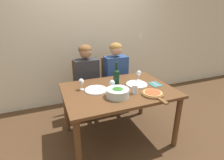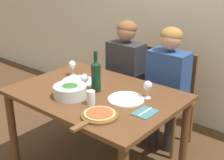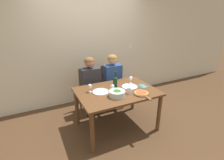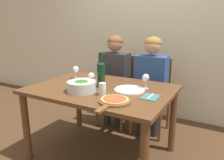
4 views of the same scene
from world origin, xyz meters
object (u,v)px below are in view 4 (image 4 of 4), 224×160
pizza_on_board (114,101)px  wine_glass_centre (91,77)px  chair_right (153,92)px  person_woman (114,72)px  wine_bottle (101,73)px  wine_glass_left (76,70)px  person_man (151,77)px  water_tumbler (102,89)px  chair_left (118,87)px  wine_glass_right (146,78)px  fork_on_napkin (150,97)px  dinner_plate_right (129,90)px  dinner_plate_left (83,82)px  broccoli_bowl (82,86)px

pizza_on_board → wine_glass_centre: size_ratio=2.73×
chair_right → person_woman: 0.58m
wine_bottle → pizza_on_board: 0.50m
wine_glass_left → person_man: bearing=37.6°
person_man → water_tumbler: bearing=-98.9°
chair_left → person_woman: size_ratio=0.77×
wine_glass_right → water_tumbler: bearing=-125.7°
wine_glass_left → wine_glass_right: same height
wine_bottle → wine_glass_left: wine_bottle is taller
wine_bottle → pizza_on_board: (0.34, -0.34, -0.13)m
person_woman → water_tumbler: 0.99m
pizza_on_board → fork_on_napkin: 0.35m
chair_left → dinner_plate_right: size_ratio=3.25×
chair_right → dinner_plate_right: (0.02, -0.79, 0.25)m
wine_bottle → fork_on_napkin: wine_bottle is taller
dinner_plate_left → dinner_plate_right: bearing=-2.5°
dinner_plate_left → wine_glass_right: (0.69, 0.12, 0.10)m
chair_left → pizza_on_board: chair_left is taller
chair_right → person_man: person_man is taller
chair_right → water_tumbler: 1.08m
person_woman → wine_glass_centre: person_woman is taller
chair_left → wine_glass_centre: (0.14, -0.86, 0.35)m
wine_glass_centre → water_tumbler: bearing=-35.9°
wine_glass_left → fork_on_napkin: wine_glass_left is taller
wine_bottle → wine_glass_right: bearing=20.0°
wine_glass_left → wine_glass_right: (0.85, 0.02, 0.00)m
chair_right → person_man: (0.00, -0.11, 0.23)m
person_man → fork_on_napkin: bearing=-71.2°
person_woman → wine_bottle: (0.22, -0.69, 0.15)m
wine_bottle → broccoli_bowl: wine_bottle is taller
dinner_plate_left → pizza_on_board: (0.60, -0.38, 0.01)m
chair_left → person_woman: 0.26m
person_man → chair_right: bearing=90.0°
person_man → water_tumbler: (-0.14, -0.91, 0.07)m
water_tumbler → fork_on_napkin: water_tumbler is taller
chair_left → broccoli_bowl: 1.08m
dinner_plate_right → fork_on_napkin: size_ratio=1.64×
broccoli_bowl → pizza_on_board: (0.42, -0.12, -0.04)m
water_tumbler → fork_on_napkin: 0.43m
wine_glass_left → water_tumbler: wine_glass_left is taller
dinner_plate_left → fork_on_napkin: size_ratio=1.64×
person_man → pizza_on_board: person_man is taller
chair_left → broccoli_bowl: (0.14, -1.03, 0.30)m
chair_right → chair_left: bearing=180.0°
wine_bottle → water_tumbler: (0.15, -0.22, -0.09)m
chair_right → dinner_plate_left: 0.98m
wine_glass_centre → person_man: bearing=63.3°
wine_bottle → chair_left: bearing=105.3°
dinner_plate_left → chair_right: bearing=53.9°
dinner_plate_left → wine_glass_left: bearing=149.8°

